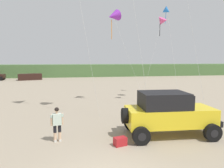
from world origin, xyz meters
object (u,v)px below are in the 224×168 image
at_px(kite_green_box, 113,16).
at_px(distant_sedan, 30,77).
at_px(cooler_box, 120,141).
at_px(kite_blue_swept, 167,11).
at_px(kite_purple_stunt, 161,22).
at_px(jeep, 168,113).
at_px(person_watching, 57,122).

bearing_deg(kite_green_box, distant_sedan, 116.60).
xyz_separation_m(cooler_box, kite_blue_swept, (7.90, 12.98, 8.87)).
distance_m(distant_sedan, kite_blue_swept, 28.62).
bearing_deg(distant_sedan, kite_blue_swept, -65.09).
xyz_separation_m(cooler_box, distant_sedan, (-10.46, 33.24, 0.41)).
relative_size(distant_sedan, kite_purple_stunt, 0.53).
bearing_deg(kite_purple_stunt, kite_blue_swept, 57.14).
distance_m(jeep, person_watching, 5.55).
relative_size(kite_green_box, kite_purple_stunt, 1.06).
xyz_separation_m(cooler_box, kite_purple_stunt, (6.17, 10.30, 7.23)).
xyz_separation_m(jeep, kite_purple_stunt, (3.47, 9.45, 6.22)).
distance_m(jeep, distant_sedan, 34.96).
bearing_deg(jeep, kite_blue_swept, 66.76).
relative_size(distant_sedan, kite_green_box, 0.50).
distance_m(cooler_box, distant_sedan, 34.85).
distance_m(jeep, kite_purple_stunt, 11.83).
xyz_separation_m(distant_sedan, kite_purple_stunt, (16.63, -22.94, 6.82)).
bearing_deg(jeep, kite_purple_stunt, 69.81).
distance_m(distant_sedan, kite_purple_stunt, 29.14).
bearing_deg(kite_purple_stunt, distant_sedan, 125.94).
bearing_deg(kite_blue_swept, distant_sedan, 132.19).
relative_size(person_watching, kite_purple_stunt, 0.21).
height_order(cooler_box, kite_purple_stunt, kite_purple_stunt).
bearing_deg(distant_sedan, kite_purple_stunt, -71.34).
xyz_separation_m(jeep, distant_sedan, (-13.16, 32.39, -0.60)).
xyz_separation_m(person_watching, kite_blue_swept, (10.75, 12.01, 8.13)).
distance_m(person_watching, cooler_box, 3.10).
height_order(person_watching, kite_blue_swept, kite_blue_swept).
distance_m(person_watching, kite_blue_swept, 18.05).
bearing_deg(kite_purple_stunt, person_watching, -134.05).
height_order(cooler_box, kite_blue_swept, kite_blue_swept).
relative_size(person_watching, distant_sedan, 0.40).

